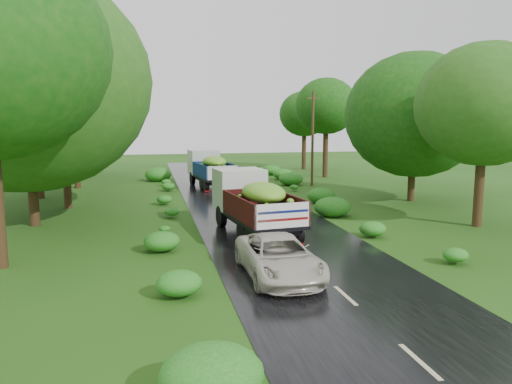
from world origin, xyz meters
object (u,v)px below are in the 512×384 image
object	(u,v)px
car	(279,257)
utility_pole	(313,138)
truck_far	(210,167)
truck_near	(253,199)

from	to	relation	value
car	utility_pole	size ratio (longest dim) A/B	0.66
truck_far	utility_pole	world-z (taller)	utility_pole
truck_near	utility_pole	world-z (taller)	utility_pole
truck_near	car	xyz separation A→B (m)	(-0.48, -6.31, -0.84)
car	utility_pole	bearing A→B (deg)	68.15
truck_near	car	bearing A→B (deg)	-101.61
truck_near	truck_far	world-z (taller)	truck_near
car	utility_pole	distance (m)	22.40
truck_near	utility_pole	distance (m)	16.39
car	utility_pole	xyz separation A→B (m)	(8.08, 20.68, 2.96)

